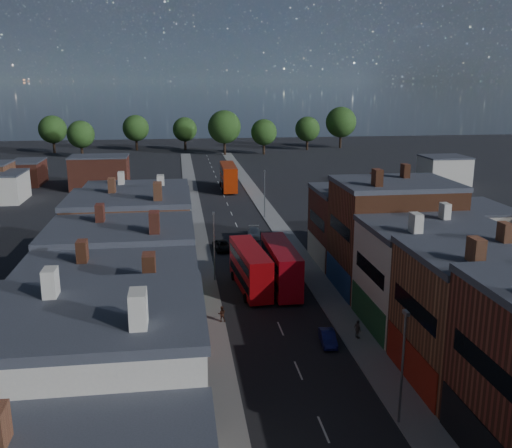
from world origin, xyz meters
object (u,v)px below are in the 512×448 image
object	(u,v)px
car_1	(328,338)
bus_1	(281,265)
bus_2	(228,176)
car_2	(223,246)
ped_1	(222,314)
car_3	(254,233)
bus_0	(250,268)
ped_3	(358,329)

from	to	relation	value
car_1	bus_1	bearing A→B (deg)	101.90
bus_1	bus_2	bearing A→B (deg)	89.74
bus_2	car_2	size ratio (longest dim) A/B	2.72
bus_2	car_1	world-z (taller)	bus_2
car_1	car_2	size ratio (longest dim) A/B	0.76
car_2	ped_1	world-z (taller)	ped_1
bus_2	car_1	distance (m)	73.92
ped_1	car_3	bearing A→B (deg)	-98.59
bus_0	bus_2	xyz separation A→B (m)	(3.00, 59.63, 0.34)
bus_1	car_2	bearing A→B (deg)	107.86
car_2	ped_1	bearing A→B (deg)	-102.11
bus_0	bus_2	size ratio (longest dim) A/B	0.90
bus_1	bus_2	world-z (taller)	bus_2
car_2	ped_3	world-z (taller)	ped_3
car_2	bus_1	bearing A→B (deg)	-78.83
bus_2	car_2	xyz separation A→B (m)	(-4.81, -44.03, -2.29)
bus_0	ped_3	world-z (taller)	bus_0
bus_2	car_3	bearing A→B (deg)	-88.56
bus_1	car_2	xyz separation A→B (m)	(-5.23, 15.61, -2.03)
car_2	car_3	bearing A→B (deg)	42.52
car_2	car_3	size ratio (longest dim) A/B	1.00
bus_0	car_2	bearing A→B (deg)	91.52
car_1	car_3	distance (m)	35.97
car_1	ped_3	distance (m)	2.95
bus_1	car_1	bearing A→B (deg)	-84.10
ped_1	car_1	bearing A→B (deg)	151.34
car_2	bus_0	bearing A→B (deg)	-90.72
car_2	ped_1	size ratio (longest dim) A/B	3.00
bus_0	bus_1	bearing A→B (deg)	-5.21
bus_1	car_1	size ratio (longest dim) A/B	3.27
car_2	ped_1	xyz separation A→B (m)	(-1.99, -23.98, 0.25)
car_3	ped_1	bearing A→B (deg)	-95.68
car_2	ped_3	distance (m)	30.82
car_3	ped_3	bearing A→B (deg)	-74.93
bus_1	ped_3	size ratio (longest dim) A/B	6.79
bus_2	ped_3	size ratio (longest dim) A/B	7.44
ped_1	bus_1	bearing A→B (deg)	-126.01
ped_1	bus_0	bearing A→B (deg)	-109.67
bus_0	ped_1	bearing A→B (deg)	-119.54
bus_1	car_3	distance (m)	21.80
bus_2	car_3	size ratio (longest dim) A/B	2.73
car_2	car_3	distance (m)	7.98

